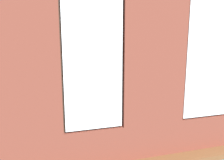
{
  "coord_description": "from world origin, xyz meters",
  "views": [
    {
      "loc": [
        1.77,
        6.03,
        2.17
      ],
      "look_at": [
        0.14,
        0.4,
        1.05
      ],
      "focal_mm": 35.0,
      "sensor_mm": 36.0,
      "label": 1
    }
  ],
  "objects_px": {
    "couch_left": "(184,96)",
    "cup_ceramic": "(85,99)",
    "remote_black": "(108,96)",
    "media_console": "(13,112)",
    "remote_gray": "(102,99)",
    "candle_jar": "(91,96)",
    "potted_plant_corner_near_left": "(159,77)",
    "couch_by_window": "(115,128)",
    "coffee_table": "(97,100)",
    "potted_plant_near_tv": "(31,106)",
    "remote_silver": "(97,98)",
    "tv_flatscreen": "(11,90)",
    "potted_plant_mid_room_small": "(124,89)"
  },
  "relations": [
    {
      "from": "couch_by_window",
      "to": "potted_plant_mid_room_small",
      "type": "height_order",
      "value": "couch_by_window"
    },
    {
      "from": "remote_black",
      "to": "potted_plant_corner_near_left",
      "type": "xyz_separation_m",
      "value": [
        -2.67,
        -1.82,
        0.15
      ]
    },
    {
      "from": "potted_plant_near_tv",
      "to": "potted_plant_corner_near_left",
      "type": "bearing_deg",
      "value": -147.85
    },
    {
      "from": "cup_ceramic",
      "to": "remote_gray",
      "type": "bearing_deg",
      "value": 180.0
    },
    {
      "from": "couch_by_window",
      "to": "remote_black",
      "type": "relative_size",
      "value": 11.74
    },
    {
      "from": "candle_jar",
      "to": "potted_plant_mid_room_small",
      "type": "distance_m",
      "value": 1.63
    },
    {
      "from": "candle_jar",
      "to": "tv_flatscreen",
      "type": "relative_size",
      "value": 0.12
    },
    {
      "from": "remote_silver",
      "to": "remote_black",
      "type": "xyz_separation_m",
      "value": [
        -0.36,
        -0.16,
        0.0
      ]
    },
    {
      "from": "remote_silver",
      "to": "tv_flatscreen",
      "type": "xyz_separation_m",
      "value": [
        2.28,
        0.06,
        0.41
      ]
    },
    {
      "from": "couch_left",
      "to": "remote_silver",
      "type": "distance_m",
      "value": 2.89
    },
    {
      "from": "remote_black",
      "to": "media_console",
      "type": "distance_m",
      "value": 2.65
    },
    {
      "from": "couch_by_window",
      "to": "remote_gray",
      "type": "relative_size",
      "value": 11.74
    },
    {
      "from": "couch_by_window",
      "to": "media_console",
      "type": "xyz_separation_m",
      "value": [
        2.22,
        -1.87,
        -0.05
      ]
    },
    {
      "from": "cup_ceramic",
      "to": "potted_plant_mid_room_small",
      "type": "xyz_separation_m",
      "value": [
        -1.56,
        -1.18,
        -0.07
      ]
    },
    {
      "from": "candle_jar",
      "to": "remote_black",
      "type": "xyz_separation_m",
      "value": [
        -0.52,
        -0.04,
        -0.04
      ]
    },
    {
      "from": "cup_ceramic",
      "to": "tv_flatscreen",
      "type": "distance_m",
      "value": 1.93
    },
    {
      "from": "couch_left",
      "to": "remote_black",
      "type": "relative_size",
      "value": 11.69
    },
    {
      "from": "couch_left",
      "to": "cup_ceramic",
      "type": "distance_m",
      "value": 3.28
    },
    {
      "from": "candle_jar",
      "to": "remote_black",
      "type": "relative_size",
      "value": 0.66
    },
    {
      "from": "cup_ceramic",
      "to": "remote_gray",
      "type": "height_order",
      "value": "cup_ceramic"
    },
    {
      "from": "remote_black",
      "to": "tv_flatscreen",
      "type": "bearing_deg",
      "value": 112.03
    },
    {
      "from": "couch_left",
      "to": "media_console",
      "type": "bearing_deg",
      "value": -85.9
    },
    {
      "from": "candle_jar",
      "to": "remote_gray",
      "type": "xyz_separation_m",
      "value": [
        -0.26,
        0.25,
        -0.04
      ]
    },
    {
      "from": "coffee_table",
      "to": "potted_plant_mid_room_small",
      "type": "bearing_deg",
      "value": -138.39
    },
    {
      "from": "coffee_table",
      "to": "candle_jar",
      "type": "height_order",
      "value": "candle_jar"
    },
    {
      "from": "couch_left",
      "to": "cup_ceramic",
      "type": "xyz_separation_m",
      "value": [
        3.27,
        0.06,
        0.17
      ]
    },
    {
      "from": "coffee_table",
      "to": "potted_plant_near_tv",
      "type": "bearing_deg",
      "value": 30.35
    },
    {
      "from": "remote_silver",
      "to": "tv_flatscreen",
      "type": "distance_m",
      "value": 2.32
    },
    {
      "from": "couch_left",
      "to": "media_console",
      "type": "xyz_separation_m",
      "value": [
        5.16,
        -0.01,
        -0.05
      ]
    },
    {
      "from": "potted_plant_mid_room_small",
      "to": "potted_plant_near_tv",
      "type": "relative_size",
      "value": 0.52
    },
    {
      "from": "remote_black",
      "to": "potted_plant_mid_room_small",
      "type": "xyz_separation_m",
      "value": [
        -0.82,
        -0.89,
        -0.04
      ]
    },
    {
      "from": "couch_left",
      "to": "tv_flatscreen",
      "type": "bearing_deg",
      "value": -85.93
    },
    {
      "from": "potted_plant_mid_room_small",
      "to": "coffee_table",
      "type": "bearing_deg",
      "value": 41.61
    },
    {
      "from": "tv_flatscreen",
      "to": "potted_plant_mid_room_small",
      "type": "bearing_deg",
      "value": -162.22
    },
    {
      "from": "couch_by_window",
      "to": "potted_plant_corner_near_left",
      "type": "height_order",
      "value": "potted_plant_corner_near_left"
    },
    {
      "from": "potted_plant_corner_near_left",
      "to": "couch_by_window",
      "type": "bearing_deg",
      "value": 51.74
    },
    {
      "from": "remote_gray",
      "to": "potted_plant_near_tv",
      "type": "xyz_separation_m",
      "value": [
        1.82,
        0.88,
        0.21
      ]
    },
    {
      "from": "candle_jar",
      "to": "tv_flatscreen",
      "type": "height_order",
      "value": "tv_flatscreen"
    },
    {
      "from": "media_console",
      "to": "potted_plant_near_tv",
      "type": "bearing_deg",
      "value": 120.19
    },
    {
      "from": "media_console",
      "to": "potted_plant_near_tv",
      "type": "height_order",
      "value": "potted_plant_near_tv"
    },
    {
      "from": "coffee_table",
      "to": "potted_plant_near_tv",
      "type": "xyz_separation_m",
      "value": [
        1.73,
        1.01,
        0.28
      ]
    },
    {
      "from": "coffee_table",
      "to": "remote_black",
      "type": "xyz_separation_m",
      "value": [
        -0.36,
        -0.16,
        0.07
      ]
    },
    {
      "from": "coffee_table",
      "to": "remote_black",
      "type": "relative_size",
      "value": 7.61
    },
    {
      "from": "couch_by_window",
      "to": "coffee_table",
      "type": "xyz_separation_m",
      "value": [
        -0.06,
        -1.93,
        0.07
      ]
    },
    {
      "from": "couch_by_window",
      "to": "potted_plant_near_tv",
      "type": "bearing_deg",
      "value": -28.86
    },
    {
      "from": "media_console",
      "to": "potted_plant_corner_near_left",
      "type": "distance_m",
      "value": 5.7
    },
    {
      "from": "media_console",
      "to": "tv_flatscreen",
      "type": "bearing_deg",
      "value": -90.0
    },
    {
      "from": "potted_plant_mid_room_small",
      "to": "candle_jar",
      "type": "bearing_deg",
      "value": 34.87
    },
    {
      "from": "couch_by_window",
      "to": "remote_silver",
      "type": "relative_size",
      "value": 11.74
    },
    {
      "from": "remote_gray",
      "to": "tv_flatscreen",
      "type": "relative_size",
      "value": 0.19
    }
  ]
}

